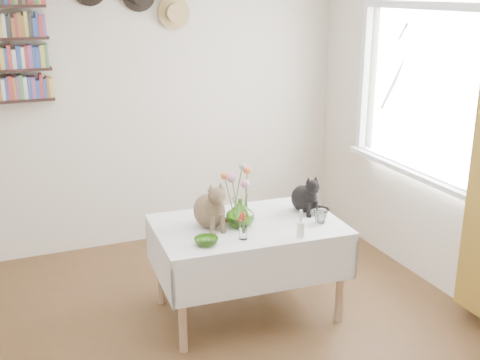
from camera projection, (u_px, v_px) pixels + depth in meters
name	position (u px, v px, depth m)	size (l,w,h in m)	color
room	(216.00, 182.00, 3.25)	(4.08, 4.58, 2.58)	brown
window	(418.00, 104.00, 4.63)	(0.12, 1.52, 1.32)	white
dining_table	(248.00, 246.00, 4.23)	(1.33, 0.90, 0.69)	white
tabby_cat	(209.00, 202.00, 4.09)	(0.23, 0.30, 0.35)	#796445
black_cat	(304.00, 192.00, 4.37)	(0.20, 0.25, 0.30)	black
flower_vase	(240.00, 213.00, 4.09)	(0.19, 0.19, 0.20)	#6EB039
green_bowl	(206.00, 241.00, 3.83)	(0.15, 0.15, 0.05)	#6EB039
drinking_glass	(320.00, 216.00, 4.18)	(0.10, 0.10, 0.10)	white
candlestick	(300.00, 228.00, 3.94)	(0.05, 0.05, 0.19)	white
berry_jar	(243.00, 225.00, 3.89)	(0.06, 0.06, 0.22)	white
porcelain_figurine	(312.00, 210.00, 4.34)	(0.05, 0.05, 0.09)	white
flower_bouquet	(239.00, 179.00, 4.03)	(0.17, 0.12, 0.39)	#4C7233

